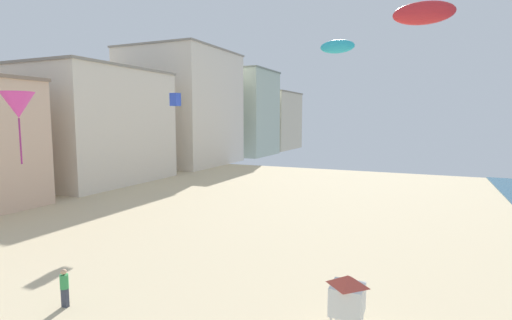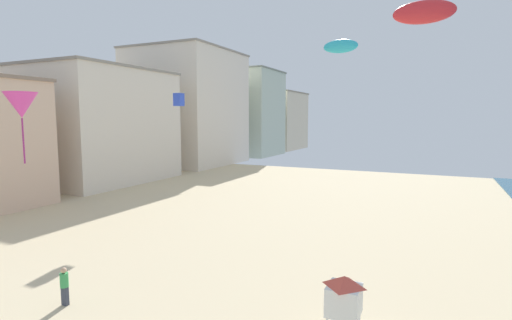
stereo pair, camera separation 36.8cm
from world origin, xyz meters
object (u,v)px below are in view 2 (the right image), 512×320
object	(u,v)px
kite_red_parafoil	(424,12)
kite_magenta_delta	(21,105)
kite_cyan_parafoil	(341,46)
lifeguard_stand	(344,296)
kite_flyer	(64,284)
kite_blue_box	(179,100)

from	to	relation	value
kite_red_parafoil	kite_magenta_delta	size ratio (longest dim) A/B	0.66
kite_cyan_parafoil	kite_magenta_delta	xyz separation A→B (m)	(-12.82, -18.37, -5.09)
lifeguard_stand	kite_flyer	bearing A→B (deg)	-152.25
lifeguard_stand	kite_cyan_parafoil	bearing A→B (deg)	121.84
kite_red_parafoil	kite_blue_box	world-z (taller)	kite_red_parafoil
kite_flyer	kite_blue_box	bearing A→B (deg)	-10.69
kite_red_parafoil	kite_magenta_delta	xyz separation A→B (m)	(-19.47, -4.93, -3.81)
kite_blue_box	kite_cyan_parafoil	size ratio (longest dim) A/B	0.41
kite_blue_box	kite_red_parafoil	bearing A→B (deg)	-26.79
kite_blue_box	kite_cyan_parafoil	world-z (taller)	kite_cyan_parafoil
kite_red_parafoil	kite_cyan_parafoil	world-z (taller)	kite_cyan_parafoil
kite_flyer	kite_red_parafoil	xyz separation A→B (m)	(13.21, 7.76, 11.47)
lifeguard_stand	kite_magenta_delta	xyz separation A→B (m)	(-17.59, 0.86, 6.73)
kite_flyer	kite_magenta_delta	size ratio (longest dim) A/B	0.43
kite_magenta_delta	lifeguard_stand	bearing A→B (deg)	-2.80
lifeguard_stand	kite_red_parafoil	xyz separation A→B (m)	(1.88, 5.79, 10.55)
kite_cyan_parafoil	lifeguard_stand	bearing A→B (deg)	-76.09
lifeguard_stand	kite_blue_box	size ratio (longest dim) A/B	2.25
kite_magenta_delta	kite_red_parafoil	bearing A→B (deg)	14.22
lifeguard_stand	kite_red_parafoil	world-z (taller)	kite_red_parafoil
kite_blue_box	kite_cyan_parafoil	distance (m)	14.66
kite_flyer	kite_magenta_delta	distance (m)	10.28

